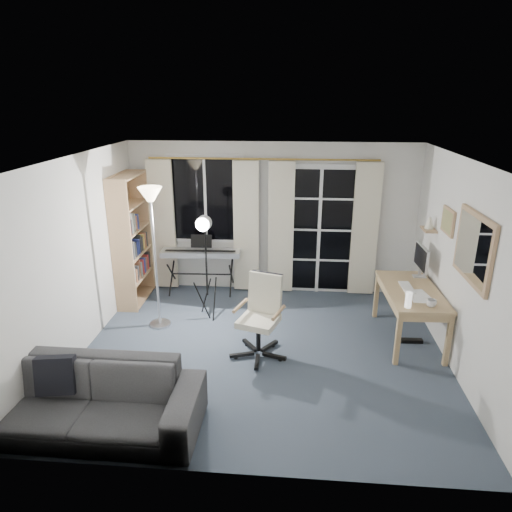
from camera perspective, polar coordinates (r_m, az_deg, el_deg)
The scene contains 17 objects.
floor at distance 5.89m, azimuth 0.82°, elevation -11.87°, with size 4.50×4.00×0.02m, color #363E4E.
window at distance 7.30m, azimuth -6.30°, elevation 7.05°, with size 1.20×0.08×1.40m.
french_door at distance 7.29m, azimuth 7.88°, elevation 3.12°, with size 1.32×0.09×2.11m.
curtains at distance 7.19m, azimuth 0.84°, elevation 3.64°, with size 3.60×0.07×2.13m.
bookshelf at distance 7.17m, azimuth -15.54°, elevation 1.57°, with size 0.33×0.92×1.98m.
torchiere_lamp at distance 6.07m, azimuth -12.89°, elevation 4.86°, with size 0.40×0.40×1.96m.
keyboard_piano at distance 7.27m, azimuth -6.91°, elevation 0.29°, with size 1.26×0.65×0.90m.
studio_light at distance 6.24m, azimuth -6.49°, elevation 2.54°, with size 0.30×0.31×1.56m.
office_chair at distance 5.60m, azimuth 0.78°, elevation -6.55°, with size 0.71×0.71×1.02m.
desk at distance 6.21m, azimuth 18.83°, elevation -4.72°, with size 0.71×1.35×0.71m.
monitor at distance 6.54m, azimuth 19.96°, elevation -0.28°, with size 0.17×0.51×0.44m.
desk_clutter at distance 6.02m, azimuth 18.72°, elevation -6.15°, with size 0.40×0.81×0.90m.
mug at distance 5.74m, azimuth 21.07°, elevation -5.42°, with size 0.12×0.09×0.12m, color silver.
wall_mirror at distance 5.25m, azimuth 25.56°, elevation 0.88°, with size 0.04×0.94×0.74m.
framed_print at distance 6.06m, azimuth 22.88°, elevation 4.03°, with size 0.03×0.42×0.32m.
wall_shelf at distance 6.55m, azimuth 20.84°, elevation 3.61°, with size 0.16×0.30×0.18m.
sofa at distance 4.76m, azimuth -20.80°, elevation -15.40°, with size 2.20×0.65×0.86m.
Camera 1 is at (0.35, -5.02, 3.05)m, focal length 32.00 mm.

